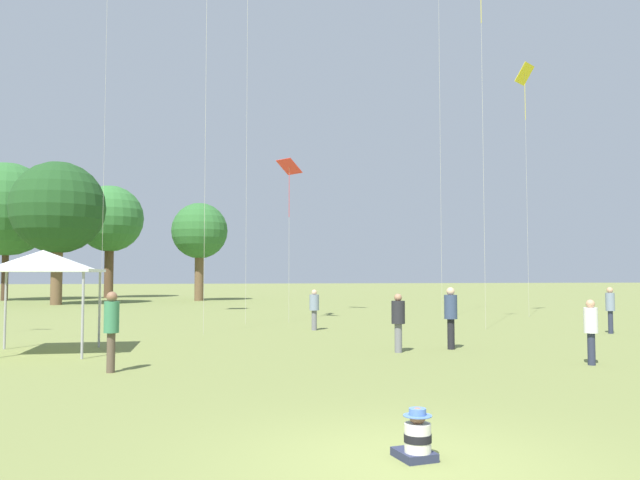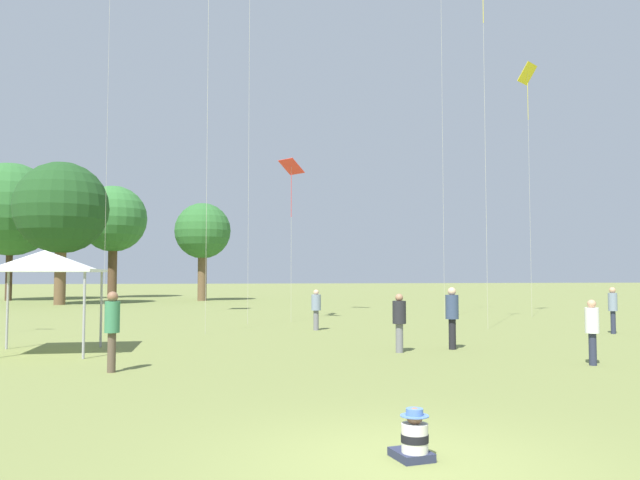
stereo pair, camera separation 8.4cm
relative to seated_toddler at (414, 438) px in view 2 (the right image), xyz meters
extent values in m
plane|color=olive|center=(-0.18, -0.09, -0.26)|extent=(300.00, 300.00, 0.00)
cube|color=#282D47|center=(-0.01, 0.06, -0.21)|extent=(0.48, 0.56, 0.10)
cylinder|color=silver|center=(0.00, -0.02, 0.01)|extent=(0.37, 0.37, 0.34)
cylinder|color=black|center=(0.00, -0.02, 0.01)|extent=(0.38, 0.38, 0.09)
sphere|color=brown|center=(0.00, -0.02, 0.26)|extent=(0.20, 0.20, 0.20)
cylinder|color=#4C70B7|center=(0.00, -0.02, 0.27)|extent=(0.34, 0.34, 0.01)
cylinder|color=#4C70B7|center=(0.00, -0.02, 0.31)|extent=(0.21, 0.21, 0.09)
cylinder|color=#282D42|center=(6.75, 6.70, 0.13)|extent=(0.25, 0.25, 0.78)
cylinder|color=silver|center=(6.75, 6.70, 0.83)|extent=(0.46, 0.46, 0.62)
sphere|color=tan|center=(6.75, 6.70, 1.23)|extent=(0.21, 0.21, 0.21)
cylinder|color=black|center=(4.62, 10.36, 0.19)|extent=(0.28, 0.28, 0.90)
cylinder|color=#334260|center=(4.62, 10.36, 0.99)|extent=(0.52, 0.52, 0.71)
sphere|color=#DBAD89|center=(4.62, 10.36, 1.45)|extent=(0.24, 0.24, 0.24)
cylinder|color=brown|center=(-4.61, 7.55, 0.19)|extent=(0.21, 0.21, 0.89)
cylinder|color=#387A51|center=(-4.61, 7.55, 0.99)|extent=(0.39, 0.39, 0.71)
sphere|color=brown|center=(-4.61, 7.55, 1.44)|extent=(0.24, 0.24, 0.24)
cylinder|color=#282D42|center=(12.38, 13.96, 0.17)|extent=(0.23, 0.23, 0.85)
cylinder|color=gray|center=(12.38, 13.96, 0.93)|extent=(0.42, 0.42, 0.67)
sphere|color=tan|center=(12.38, 13.96, 1.36)|extent=(0.23, 0.23, 0.23)
cylinder|color=slate|center=(1.68, 17.30, 0.13)|extent=(0.22, 0.22, 0.79)
cylinder|color=gray|center=(1.68, 17.30, 0.84)|extent=(0.39, 0.39, 0.62)
sphere|color=#DBAD89|center=(1.68, 17.30, 1.24)|extent=(0.21, 0.21, 0.21)
cylinder|color=slate|center=(2.85, 9.89, 0.15)|extent=(0.24, 0.24, 0.81)
cylinder|color=#232328|center=(2.85, 9.89, 0.88)|extent=(0.44, 0.44, 0.64)
sphere|color=#A37556|center=(2.85, 9.89, 1.29)|extent=(0.22, 0.22, 0.22)
cube|color=white|center=(-7.05, 11.37, 2.06)|extent=(2.98, 2.98, 0.08)
cone|color=white|center=(-7.05, 11.37, 2.37)|extent=(2.83, 2.83, 0.53)
cylinder|color=#99999E|center=(-8.39, 12.70, 0.88)|extent=(0.07, 0.07, 2.28)
cylinder|color=#99999E|center=(-5.72, 12.72, 0.88)|extent=(0.07, 0.07, 2.28)
cylinder|color=#99999E|center=(-5.70, 10.05, 0.88)|extent=(0.07, 0.07, 2.28)
cube|color=yellow|center=(14.08, 23.13, 12.68)|extent=(1.27, 1.18, 0.94)
cylinder|color=yellow|center=(14.08, 23.13, 11.24)|extent=(0.02, 0.02, 2.10)
cylinder|color=#BCB7A8|center=(14.08, 23.13, 6.21)|extent=(0.01, 0.01, 12.94)
cylinder|color=#BCB7A8|center=(-2.63, 16.47, 8.59)|extent=(0.01, 0.01, 17.69)
cylinder|color=#BCB7A8|center=(8.89, 22.09, 9.02)|extent=(0.01, 0.01, 18.54)
cylinder|color=#BCB7A8|center=(-7.37, 23.21, 8.42)|extent=(0.01, 0.01, 17.36)
cylinder|color=yellow|center=(8.60, 16.55, 13.37)|extent=(0.02, 0.02, 1.97)
cylinder|color=#BCB7A8|center=(8.60, 16.55, 7.18)|extent=(0.01, 0.01, 14.86)
cube|color=red|center=(1.22, 21.63, 7.02)|extent=(1.24, 1.28, 0.61)
cylinder|color=red|center=(1.22, 21.63, 5.66)|extent=(0.02, 0.02, 2.04)
cylinder|color=#BCB7A8|center=(1.22, 21.63, 3.38)|extent=(0.01, 0.01, 7.28)
cylinder|color=#BCB7A8|center=(-0.82, 20.88, 10.43)|extent=(0.01, 0.01, 21.36)
cylinder|color=brown|center=(-3.27, 46.83, 2.07)|extent=(0.76, 0.76, 4.66)
sphere|color=#2D662D|center=(-3.27, 46.83, 5.70)|extent=(4.75, 4.75, 4.75)
cylinder|color=#473323|center=(-19.56, 49.78, 2.55)|extent=(0.55, 0.55, 5.62)
sphere|color=#2D662D|center=(-19.56, 49.78, 7.56)|extent=(7.99, 7.99, 7.99)
cylinder|color=brown|center=(-11.88, 55.07, 2.67)|extent=(0.85, 0.85, 5.85)
sphere|color=#337033|center=(-11.88, 55.07, 7.34)|extent=(6.37, 6.37, 6.37)
cylinder|color=brown|center=(-13.47, 41.27, 2.39)|extent=(0.81, 0.81, 5.30)
sphere|color=#1E471E|center=(-13.47, 41.27, 6.91)|extent=(6.79, 6.79, 6.79)
camera|label=1|loc=(-2.46, -7.21, 1.94)|focal=35.00mm
camera|label=2|loc=(-2.37, -7.22, 1.94)|focal=35.00mm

